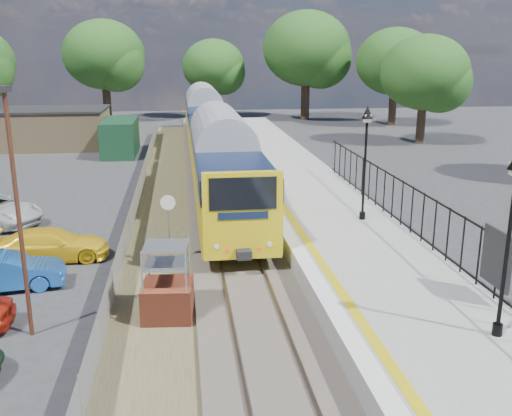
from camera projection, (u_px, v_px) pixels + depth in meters
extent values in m
plane|color=#2D2D30|center=(252.00, 310.00, 17.23)|extent=(120.00, 120.00, 0.00)
cube|color=#473F38|center=(226.00, 215.00, 26.75)|extent=(3.40, 80.00, 0.20)
cube|color=#4C472D|center=(162.00, 232.00, 24.50)|extent=(2.60, 70.00, 0.06)
cube|color=brown|center=(210.00, 214.00, 26.63)|extent=(0.07, 80.00, 0.14)
cube|color=brown|center=(241.00, 212.00, 26.81)|extent=(0.07, 80.00, 0.14)
cube|color=gray|center=(324.00, 217.00, 25.28)|extent=(5.00, 70.00, 0.90)
cube|color=silver|center=(274.00, 209.00, 24.87)|extent=(0.50, 70.00, 0.01)
cube|color=gold|center=(285.00, 208.00, 24.94)|extent=(0.30, 70.00, 0.01)
cylinder|color=black|center=(497.00, 329.00, 13.81)|extent=(0.24, 0.24, 0.30)
cylinder|color=black|center=(506.00, 258.00, 13.32)|extent=(0.10, 0.10, 3.70)
cylinder|color=black|center=(362.00, 216.00, 23.34)|extent=(0.24, 0.24, 0.30)
cylinder|color=black|center=(364.00, 171.00, 22.85)|extent=(0.10, 0.10, 3.70)
cube|color=black|center=(367.00, 123.00, 22.33)|extent=(0.08, 0.08, 0.30)
cube|color=beige|center=(367.00, 118.00, 22.29)|extent=(0.26, 0.26, 0.30)
cone|color=black|center=(368.00, 112.00, 22.22)|extent=(0.44, 0.44, 0.50)
cube|color=black|center=(431.00, 198.00, 19.73)|extent=(0.05, 26.00, 0.05)
cube|color=black|center=(497.00, 258.00, 15.57)|extent=(0.08, 1.40, 1.60)
cube|color=#987D56|center=(55.00, 129.00, 45.90)|extent=(8.00, 6.00, 3.00)
cube|color=black|center=(54.00, 109.00, 45.48)|extent=(8.20, 6.20, 0.15)
cube|color=#153A23|center=(120.00, 137.00, 42.82)|extent=(2.40, 6.00, 2.60)
cylinder|color=#332319|center=(107.00, 103.00, 63.23)|extent=(0.88, 0.88, 3.85)
ellipsoid|color=#204D19|center=(104.00, 55.00, 61.84)|extent=(8.80, 8.80, 7.48)
cylinder|color=#332319|center=(214.00, 104.00, 66.75)|extent=(0.72, 0.72, 3.15)
ellipsoid|color=#204D19|center=(213.00, 66.00, 65.60)|extent=(7.20, 7.20, 6.12)
cylinder|color=#332319|center=(305.00, 101.00, 64.04)|extent=(0.96, 0.96, 4.20)
ellipsoid|color=#204D19|center=(306.00, 48.00, 62.52)|extent=(9.60, 9.60, 8.16)
cylinder|color=#332319|center=(392.00, 108.00, 59.40)|extent=(0.80, 0.80, 3.50)
ellipsoid|color=#204D19|center=(395.00, 61.00, 58.14)|extent=(8.00, 8.00, 6.80)
cylinder|color=#332319|center=(421.00, 125.00, 47.73)|extent=(0.72, 0.72, 3.15)
ellipsoid|color=#204D19|center=(425.00, 72.00, 46.59)|extent=(7.20, 7.20, 6.12)
cube|color=gold|center=(221.00, 171.00, 28.82)|extent=(2.80, 20.00, 1.90)
cube|color=#0F1B39|center=(221.00, 146.00, 28.47)|extent=(2.82, 20.00, 0.90)
cube|color=black|center=(221.00, 146.00, 28.47)|extent=(2.82, 18.00, 0.70)
cube|color=black|center=(222.00, 194.00, 29.13)|extent=(2.00, 18.00, 0.45)
cube|color=gold|center=(204.00, 122.00, 48.50)|extent=(2.80, 20.00, 1.90)
cube|color=#0F1B39|center=(204.00, 107.00, 48.15)|extent=(2.82, 20.00, 0.90)
cube|color=black|center=(204.00, 107.00, 48.15)|extent=(2.82, 18.00, 0.70)
cube|color=black|center=(204.00, 136.00, 48.82)|extent=(2.00, 18.00, 0.45)
cube|color=black|center=(243.00, 194.00, 18.70)|extent=(2.24, 0.04, 1.10)
cube|color=brown|center=(168.00, 301.00, 16.57)|extent=(1.55, 1.55, 1.09)
cylinder|color=#999EA3|center=(169.00, 235.00, 20.41)|extent=(0.06, 0.06, 2.41)
cylinder|color=silver|center=(168.00, 203.00, 20.04)|extent=(0.54, 0.11, 0.54)
cylinder|color=#4B2619|center=(19.00, 220.00, 14.87)|extent=(0.12, 0.12, 6.62)
cube|color=black|center=(4.00, 89.00, 13.97)|extent=(0.25, 0.50, 0.15)
imported|color=#1B52A2|center=(6.00, 272.00, 18.58)|extent=(3.82, 1.78, 1.21)
imported|color=yellow|center=(52.00, 245.00, 21.19)|extent=(4.26, 2.00, 1.20)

